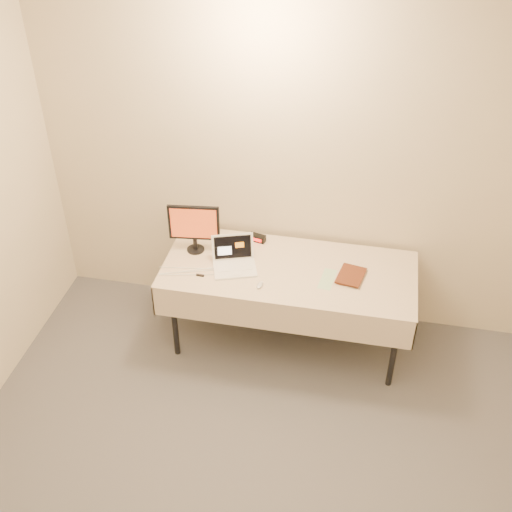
% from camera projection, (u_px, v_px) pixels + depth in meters
% --- Properties ---
extents(back_wall, '(4.00, 0.10, 2.70)m').
position_uv_depth(back_wall, '(301.00, 166.00, 4.71)').
color(back_wall, beige).
rests_on(back_wall, ground).
extents(table, '(1.86, 0.81, 0.74)m').
position_uv_depth(table, '(289.00, 275.00, 4.75)').
color(table, black).
rests_on(table, ground).
extents(laptop, '(0.38, 0.36, 0.21)m').
position_uv_depth(laptop, '(234.00, 260.00, 4.72)').
color(laptop, white).
rests_on(laptop, table).
extents(monitor, '(0.38, 0.15, 0.39)m').
position_uv_depth(monitor, '(194.00, 225.00, 4.77)').
color(monitor, black).
rests_on(monitor, table).
extents(book, '(0.18, 0.06, 0.24)m').
position_uv_depth(book, '(340.00, 261.00, 4.59)').
color(book, brown).
rests_on(book, table).
extents(alarm_clock, '(0.14, 0.08, 0.05)m').
position_uv_depth(alarm_clock, '(257.00, 238.00, 4.99)').
color(alarm_clock, black).
rests_on(alarm_clock, table).
extents(clicker, '(0.05, 0.09, 0.02)m').
position_uv_depth(clicker, '(260.00, 285.00, 4.55)').
color(clicker, silver).
rests_on(clicker, table).
extents(paper_form, '(0.12, 0.25, 0.00)m').
position_uv_depth(paper_form, '(327.00, 279.00, 4.62)').
color(paper_form, '#ACD8AB').
rests_on(paper_form, table).
extents(usb_dongle, '(0.06, 0.02, 0.01)m').
position_uv_depth(usb_dongle, '(200.00, 275.00, 4.65)').
color(usb_dongle, black).
rests_on(usb_dongle, table).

